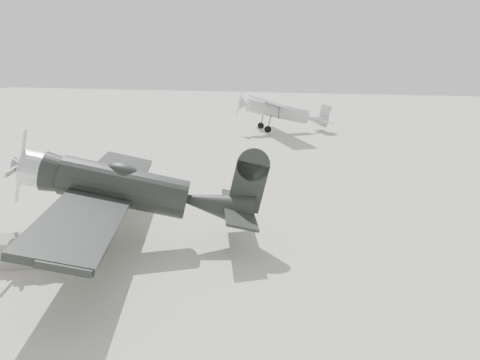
# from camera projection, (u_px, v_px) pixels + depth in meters

# --- Properties ---
(ground) EXTENTS (160.00, 160.00, 0.00)m
(ground) POSITION_uv_depth(u_px,v_px,m) (209.00, 240.00, 17.65)
(ground) COLOR gray
(ground) RESTS_ON ground
(lowwing_monoplane) EXTENTS (8.85, 12.04, 3.93)m
(lowwing_monoplane) POSITION_uv_depth(u_px,v_px,m) (137.00, 191.00, 16.63)
(lowwing_monoplane) COLOR black
(lowwing_monoplane) RESTS_ON ground
(highwing_monoplane) EXTENTS (9.52, 11.79, 3.51)m
(highwing_monoplane) POSITION_uv_depth(u_px,v_px,m) (281.00, 109.00, 42.80)
(highwing_monoplane) COLOR #949799
(highwing_monoplane) RESTS_ON ground
(equipment_block) EXTENTS (2.10, 1.77, 0.90)m
(equipment_block) POSITION_uv_depth(u_px,v_px,m) (22.00, 251.00, 15.53)
(equipment_block) COLOR slate
(equipment_block) RESTS_ON ground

